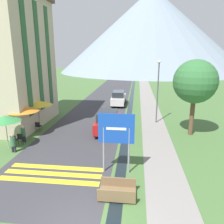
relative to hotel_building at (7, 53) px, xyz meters
The scene contains 21 objects.
ground_plane 13.95m from the hotel_building, 40.42° to the left, with size 160.00×160.00×0.00m, color #476B38.
road 20.34m from the hotel_building, 69.04° to the left, with size 6.40×60.00×0.01m.
footpath 23.13m from the hotel_building, 54.17° to the left, with size 2.20×60.00×0.01m.
drainage_channel 21.88m from the hotel_building, 59.52° to the left, with size 0.60×60.00×0.00m.
crosswalk_marking 12.60m from the hotel_building, 50.32° to the right, with size 5.44×1.84×0.01m.
mountain_distant 72.74m from the hotel_building, 77.05° to the left, with size 68.90×68.90×30.11m.
hotel_building is the anchor object (origin of this frame).
road_sign 13.58m from the hotel_building, 36.78° to the right, with size 1.94×0.11×3.38m.
footbridge 15.78m from the hotel_building, 42.95° to the right, with size 1.70×1.10×0.65m.
parked_car_near 10.66m from the hotel_building, ahead, with size 1.89×4.13×1.82m.
parked_car_far 14.00m from the hotel_building, 45.26° to the left, with size 1.73×4.54×1.82m.
cafe_chair_near_right 8.20m from the hotel_building, 56.24° to the right, with size 0.40×0.40×0.85m.
cafe_chair_near_left 8.29m from the hotel_building, 60.96° to the right, with size 0.40×0.40×0.85m.
cafe_chair_far_right 7.00m from the hotel_building, 30.53° to the right, with size 0.40×0.40×0.85m.
cafe_umbrella_front_green 7.38m from the hotel_building, 64.62° to the right, with size 2.04×2.04×2.39m.
cafe_umbrella_middle_orange 5.74m from the hotel_building, 49.48° to the right, with size 2.46×2.46×2.51m.
cafe_umbrella_rear_yellow 5.19m from the hotel_building, 18.91° to the right, with size 2.41×2.41×2.49m.
person_seated_far 8.93m from the hotel_building, 61.10° to the right, with size 0.32×0.32×1.27m.
person_seated_near 7.73m from the hotel_building, 53.78° to the right, with size 0.32×0.32×1.27m.
streetlamp 13.78m from the hotel_building, ahead, with size 0.28×0.28×5.88m.
tree_by_path 16.00m from the hotel_building, ahead, with size 3.38×3.38×6.03m.
Camera 1 is at (1.96, -6.59, 6.33)m, focal length 35.00 mm.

